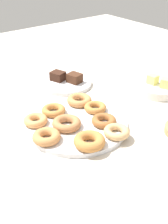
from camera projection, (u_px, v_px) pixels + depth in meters
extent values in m
plane|color=beige|center=(77.00, 127.00, 0.97)|extent=(2.40, 2.40, 0.00)
cylinder|color=silver|center=(77.00, 125.00, 0.97)|extent=(0.33, 0.33, 0.01)
torus|color=#995B2D|center=(104.00, 121.00, 0.95)|extent=(0.09, 0.09, 0.02)
torus|color=#BC7A3D|center=(54.00, 110.00, 1.01)|extent=(0.09, 0.09, 0.02)
torus|color=#B27547|center=(67.00, 124.00, 0.93)|extent=(0.13, 0.13, 0.03)
torus|color=#BC7A3D|center=(89.00, 141.00, 0.85)|extent=(0.11, 0.11, 0.03)
torus|color=#BC7A3D|center=(95.00, 107.00, 1.03)|extent=(0.11, 0.11, 0.02)
torus|color=#C6844C|center=(79.00, 100.00, 1.07)|extent=(0.13, 0.13, 0.03)
torus|color=tan|center=(36.00, 120.00, 0.96)|extent=(0.10, 0.10, 0.02)
torus|color=#C6844C|center=(46.00, 137.00, 0.87)|extent=(0.10, 0.10, 0.03)
torus|color=tan|center=(117.00, 132.00, 0.90)|extent=(0.11, 0.11, 0.02)
cylinder|color=silver|center=(66.00, 83.00, 1.25)|extent=(0.22, 0.22, 0.02)
cube|color=#381E14|center=(58.00, 76.00, 1.25)|extent=(0.07, 0.06, 0.04)
cube|color=#472819|center=(75.00, 78.00, 1.23)|extent=(0.06, 0.06, 0.04)
cylinder|color=silver|center=(157.00, 89.00, 1.18)|extent=(0.15, 0.15, 0.03)
cube|color=#DBD67A|center=(153.00, 79.00, 1.18)|extent=(0.04, 0.04, 0.04)
cube|color=#DBD67A|center=(165.00, 83.00, 1.15)|extent=(0.05, 0.05, 0.04)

